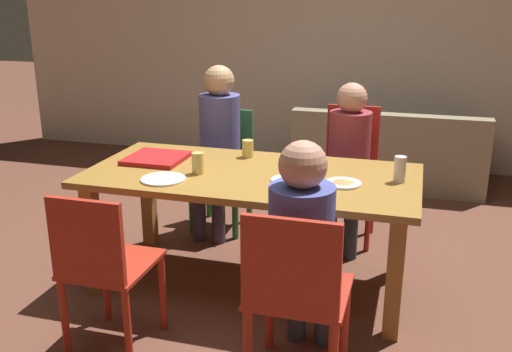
# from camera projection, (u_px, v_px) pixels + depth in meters

# --- Properties ---
(ground_plane) EXTENTS (20.00, 20.00, 0.00)m
(ground_plane) POSITION_uv_depth(u_px,v_px,m) (252.00, 282.00, 3.66)
(ground_plane) COLOR brown
(back_wall) EXTENTS (7.20, 0.12, 2.71)m
(back_wall) POSITION_uv_depth(u_px,v_px,m) (332.00, 34.00, 5.91)
(back_wall) COLOR beige
(back_wall) RESTS_ON ground
(dining_table) EXTENTS (1.98, 0.96, 0.74)m
(dining_table) POSITION_uv_depth(u_px,v_px,m) (251.00, 188.00, 3.46)
(dining_table) COLOR olive
(dining_table) RESTS_ON ground
(chair_0) EXTENTS (0.40, 0.39, 0.98)m
(chair_0) POSITION_uv_depth(u_px,v_px,m) (350.00, 166.00, 4.23)
(chair_0) COLOR #AE2A23
(chair_0) RESTS_ON ground
(person_0) EXTENTS (0.30, 0.51, 1.17)m
(person_0) POSITION_uv_depth(u_px,v_px,m) (348.00, 153.00, 4.04)
(person_0) COLOR #303A44
(person_0) RESTS_ON ground
(chair_1) EXTENTS (0.41, 0.43, 0.91)m
(chair_1) POSITION_uv_depth(u_px,v_px,m) (224.00, 166.00, 4.46)
(chair_1) COLOR #2E6733
(chair_1) RESTS_ON ground
(person_1) EXTENTS (0.30, 0.48, 1.27)m
(person_1) POSITION_uv_depth(u_px,v_px,m) (218.00, 137.00, 4.26)
(person_1) COLOR #3B354E
(person_1) RESTS_ON ground
(chair_2) EXTENTS (0.45, 0.45, 0.90)m
(chair_2) POSITION_uv_depth(u_px,v_px,m) (296.00, 295.00, 2.54)
(chair_2) COLOR #B32E1E
(chair_2) RESTS_ON ground
(person_2) EXTENTS (0.29, 0.51, 1.17)m
(person_2) POSITION_uv_depth(u_px,v_px,m) (304.00, 240.00, 2.62)
(person_2) COLOR #3A424E
(person_2) RESTS_ON ground
(chair_3) EXTENTS (0.40, 0.44, 0.88)m
(chair_3) POSITION_uv_depth(u_px,v_px,m) (103.00, 265.00, 2.79)
(chair_3) COLOR #AD2B1A
(chair_3) RESTS_ON ground
(pizza_box_0) EXTENTS (0.36, 0.36, 0.03)m
(pizza_box_0) POSITION_uv_depth(u_px,v_px,m) (156.00, 158.00, 3.68)
(pizza_box_0) COLOR #B21C1D
(pizza_box_0) RESTS_ON dining_table
(plate_0) EXTENTS (0.20, 0.20, 0.03)m
(plate_0) POSITION_uv_depth(u_px,v_px,m) (289.00, 180.00, 3.27)
(plate_0) COLOR white
(plate_0) RESTS_ON dining_table
(plate_1) EXTENTS (0.21, 0.21, 0.03)m
(plate_1) POSITION_uv_depth(u_px,v_px,m) (343.00, 183.00, 3.22)
(plate_1) COLOR white
(plate_1) RESTS_ON dining_table
(plate_2) EXTENTS (0.26, 0.26, 0.01)m
(plate_2) POSITION_uv_depth(u_px,v_px,m) (163.00, 179.00, 3.30)
(plate_2) COLOR white
(plate_2) RESTS_ON dining_table
(drinking_glass_0) EXTENTS (0.07, 0.07, 0.13)m
(drinking_glass_0) POSITION_uv_depth(u_px,v_px,m) (198.00, 163.00, 3.40)
(drinking_glass_0) COLOR #D9C363
(drinking_glass_0) RESTS_ON dining_table
(drinking_glass_1) EXTENTS (0.07, 0.07, 0.11)m
(drinking_glass_1) POSITION_uv_depth(u_px,v_px,m) (248.00, 149.00, 3.74)
(drinking_glass_1) COLOR #D9C362
(drinking_glass_1) RESTS_ON dining_table
(drinking_glass_2) EXTENTS (0.07, 0.07, 0.15)m
(drinking_glass_2) POSITION_uv_depth(u_px,v_px,m) (400.00, 169.00, 3.25)
(drinking_glass_2) COLOR silver
(drinking_glass_2) RESTS_ON dining_table
(couch) EXTENTS (1.76, 0.77, 0.73)m
(couch) POSITION_uv_depth(u_px,v_px,m) (388.00, 156.00, 5.48)
(couch) COLOR gray
(couch) RESTS_ON ground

